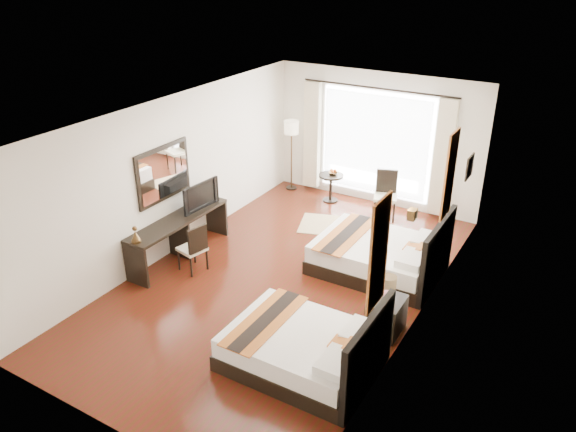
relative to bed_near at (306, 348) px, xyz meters
The scene contains 29 objects.
floor 2.17m from the bed_near, 128.58° to the left, with size 4.50×7.50×0.01m, color #3C1C0B.
ceiling 3.30m from the bed_near, 128.58° to the left, with size 4.50×7.50×0.02m, color white.
wall_headboard 2.21m from the bed_near, 61.70° to the left, with size 0.01×7.50×2.80m, color silver.
wall_desk 4.11m from the bed_near, 154.89° to the left, with size 0.01×7.50×2.80m, color silver.
wall_window 5.70m from the bed_near, 103.88° to the left, with size 4.50×0.01×2.80m, color silver.
wall_entry 2.70m from the bed_near, 122.99° to the right, with size 4.50×0.01×2.80m, color silver.
window_glass 5.67m from the bed_near, 103.91° to the left, with size 2.40×0.02×2.20m, color white.
sheer_curtain 5.61m from the bed_near, 104.06° to the left, with size 2.30×0.02×2.10m, color white.
drape_left 6.08m from the bed_near, 117.72° to the left, with size 0.35×0.14×2.35m, color beige.
drape_right 5.40m from the bed_near, 88.82° to the left, with size 0.35×0.14×2.35m, color beige.
art_panel_near 1.89m from the bed_near, ahead, with size 0.03×0.50×1.35m, color maroon.
art_panel_far 3.35m from the bed_near, 72.14° to the left, with size 0.03×0.50×1.35m, color maroon.
wall_sconce 2.22m from the bed_near, 55.41° to the left, with size 0.10×0.14×0.14m, color #463119.
mirror_frame 4.04m from the bed_near, 158.30° to the left, with size 0.04×1.25×0.95m, color black.
mirror_glass 4.01m from the bed_near, 158.16° to the left, with size 0.01×1.12×0.82m, color white.
bed_near is the anchor object (origin of this frame).
bed_far 2.76m from the bed_near, 91.37° to the left, with size 2.06×1.61×1.16m.
nightstand 1.38m from the bed_near, 63.12° to the left, with size 0.45×0.56×0.54m, color black.
table_lamp 1.53m from the bed_near, 66.22° to the left, with size 0.22×0.22×0.35m.
vase 1.31m from the bed_near, 59.38° to the left, with size 0.12×0.12×0.13m, color black.
console_desk 3.62m from the bed_near, 156.95° to the left, with size 0.50×2.20×0.76m, color black.
television 3.92m from the bed_near, 149.28° to the left, with size 0.86×0.11×0.49m, color black.
bronze_figurine 3.41m from the bed_near, behind, with size 0.16×0.16×0.24m, color #463119, non-canonical shape.
desk_chair 3.06m from the bed_near, 157.51° to the left, with size 0.48×0.48×0.87m.
floor_lamp 6.14m from the bed_near, 122.02° to the left, with size 0.32×0.32×1.59m.
side_table 5.40m from the bed_near, 113.18° to the left, with size 0.53×0.53×0.61m, color black.
fruit_bowl 5.44m from the bed_near, 112.79° to the left, with size 0.20×0.20×0.05m, color #443318.
window_chair 4.86m from the bed_near, 99.61° to the left, with size 0.58×0.58×0.97m.
jute_rug 4.20m from the bed_near, 111.18° to the left, with size 1.34×0.91×0.01m, color tan.
Camera 1 is at (4.11, -6.83, 5.00)m, focal length 35.00 mm.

